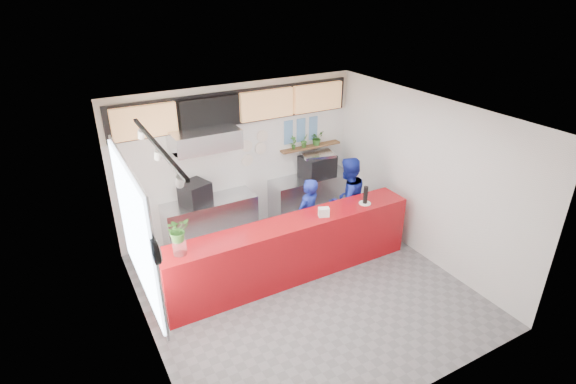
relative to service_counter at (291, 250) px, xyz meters
name	(u,v)px	position (x,y,z in m)	size (l,w,h in m)	color
floor	(303,289)	(0.00, -0.40, -0.55)	(5.00, 5.00, 0.00)	slate
ceiling	(306,116)	(0.00, -0.40, 2.45)	(5.00, 5.00, 0.00)	silver
wall_back	(240,159)	(0.00, 2.10, 0.95)	(5.00, 5.00, 0.00)	white
wall_left	(140,254)	(-2.50, -0.40, 0.95)	(5.00, 5.00, 0.00)	white
wall_right	(424,179)	(2.50, -0.40, 0.95)	(5.00, 5.00, 0.00)	white
service_counter	(291,250)	(0.00, 0.00, 0.00)	(4.50, 0.60, 1.10)	#A40B12
cream_band	(237,104)	(0.00, 2.09, 2.05)	(5.00, 0.02, 0.80)	beige
prep_bench	(211,221)	(-0.80, 1.80, -0.10)	(1.80, 0.60, 0.90)	#B2B5BA
panini_oven	(195,193)	(-1.06, 1.80, 0.56)	(0.48, 0.48, 0.43)	black
extraction_hood	(205,139)	(-0.80, 1.75, 1.60)	(1.20, 0.70, 0.35)	#B2B5BA
hood_lip	(205,150)	(-0.80, 1.75, 1.40)	(1.20, 0.70, 0.08)	#B2B5BA
right_bench	(311,196)	(1.50, 1.80, -0.10)	(1.80, 0.60, 0.90)	#B2B5BA
espresso_machine	(317,166)	(1.65, 1.80, 0.58)	(0.70, 0.50, 0.45)	black
espresso_tray	(318,154)	(1.65, 1.80, 0.83)	(0.67, 0.46, 0.06)	silver
herb_shelf	(311,147)	(1.60, 2.00, 0.95)	(1.40, 0.18, 0.04)	brown
menu_board_far_left	(145,122)	(-1.75, 1.98, 2.00)	(1.10, 0.10, 0.55)	tan
menu_board_mid_left	(210,113)	(-0.59, 1.98, 2.00)	(1.10, 0.10, 0.55)	black
menu_board_mid_right	(267,104)	(0.57, 1.98, 2.00)	(1.10, 0.10, 0.55)	tan
menu_board_far_right	(318,97)	(1.73, 1.98, 2.00)	(1.10, 0.10, 0.55)	tan
soffit	(238,107)	(0.00, 2.06, 2.00)	(4.80, 0.04, 0.65)	black
window_pane	(135,230)	(-2.47, -0.10, 1.15)	(0.04, 2.20, 1.90)	silver
window_frame	(137,230)	(-2.45, -0.10, 1.15)	(0.03, 2.30, 2.00)	#B2B5BA
wall_clock_rim	(155,252)	(-2.46, -1.30, 1.50)	(0.30, 0.30, 0.05)	black
wall_clock_face	(158,251)	(-2.43, -1.30, 1.50)	(0.26, 0.26, 0.02)	white
track_rail	(157,145)	(-2.10, -0.40, 2.39)	(0.05, 2.40, 0.04)	black
dec_plate_a	(247,146)	(0.15, 2.07, 1.20)	(0.24, 0.24, 0.03)	silver
dec_plate_b	(260,148)	(0.45, 2.07, 1.10)	(0.24, 0.24, 0.03)	silver
dec_plate_c	(247,160)	(0.15, 2.07, 0.90)	(0.24, 0.24, 0.03)	silver
dec_plate_d	(262,136)	(0.50, 2.07, 1.35)	(0.24, 0.24, 0.03)	silver
photo_frame_a	(288,127)	(1.10, 2.08, 1.45)	(0.20, 0.02, 0.25)	#598CBF
photo_frame_b	(301,124)	(1.40, 2.08, 1.45)	(0.20, 0.02, 0.25)	#598CBF
photo_frame_c	(313,122)	(1.70, 2.08, 1.45)	(0.20, 0.02, 0.25)	#598CBF
photo_frame_d	(288,138)	(1.10, 2.08, 1.20)	(0.20, 0.02, 0.25)	#598CBF
photo_frame_e	(301,136)	(1.40, 2.08, 1.20)	(0.20, 0.02, 0.25)	#598CBF
photo_frame_f	(313,134)	(1.70, 2.08, 1.20)	(0.20, 0.02, 0.25)	#598CBF
staff_center	(308,217)	(0.66, 0.56, 0.20)	(0.55, 0.36, 1.50)	#152596
staff_right	(347,200)	(1.57, 0.60, 0.31)	(0.84, 0.65, 1.72)	#152596
herb_a	(293,143)	(1.18, 2.00, 1.12)	(0.15, 0.10, 0.29)	#336D26
herb_b	(304,141)	(1.44, 2.00, 1.12)	(0.16, 0.13, 0.29)	#336D26
herb_c	(317,138)	(1.74, 2.00, 1.12)	(0.27, 0.24, 0.30)	#336D26
glass_vase	(180,246)	(-1.89, -0.03, 0.68)	(0.21, 0.21, 0.25)	white
basil_vase	(178,230)	(-1.89, -0.03, 0.96)	(0.33, 0.29, 0.37)	#336D26
napkin_holder	(324,212)	(0.57, -0.10, 0.63)	(0.18, 0.11, 0.16)	white
white_plate	(365,203)	(1.47, -0.07, 0.56)	(0.21, 0.21, 0.02)	white
pepper_mill	(366,195)	(1.47, -0.07, 0.73)	(0.08, 0.08, 0.32)	black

